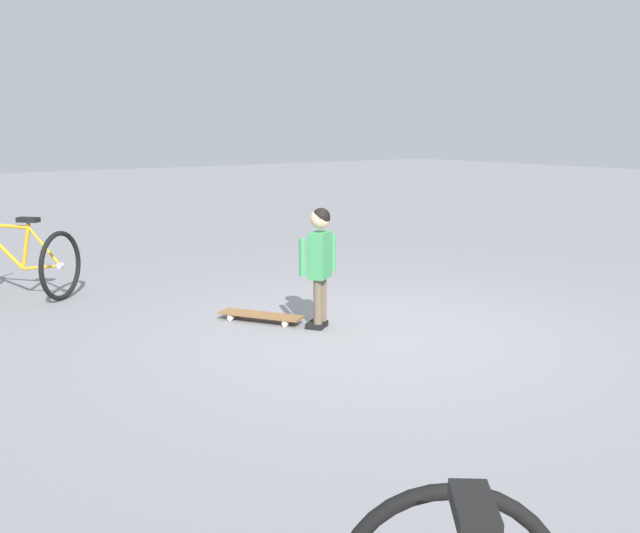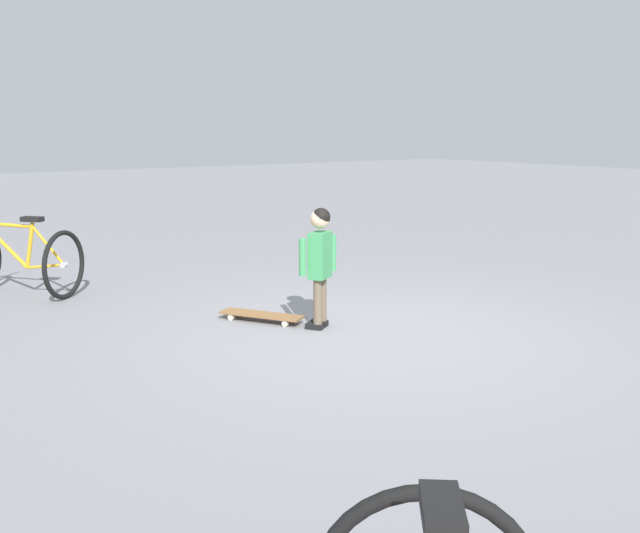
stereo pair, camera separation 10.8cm
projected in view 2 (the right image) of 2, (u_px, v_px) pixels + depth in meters
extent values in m
plane|color=gray|center=(375.00, 335.00, 6.10)|extent=(50.00, 50.00, 0.00)
cylinder|color=brown|center=(318.00, 303.00, 6.23)|extent=(0.08, 0.08, 0.42)
cube|color=black|center=(315.00, 326.00, 6.29)|extent=(0.17, 0.15, 0.05)
cylinder|color=brown|center=(322.00, 300.00, 6.33)|extent=(0.08, 0.08, 0.42)
cube|color=black|center=(319.00, 323.00, 6.39)|extent=(0.17, 0.15, 0.05)
cube|color=#3F9959|center=(320.00, 255.00, 6.21)|extent=(0.25, 0.28, 0.40)
cylinder|color=#3F9959|center=(302.00, 257.00, 6.10)|extent=(0.06, 0.06, 0.32)
cylinder|color=#3F9959|center=(333.00, 253.00, 6.33)|extent=(0.06, 0.06, 0.32)
sphere|color=beige|center=(320.00, 219.00, 6.15)|extent=(0.17, 0.17, 0.17)
sphere|color=black|center=(321.00, 217.00, 6.14)|extent=(0.16, 0.16, 0.16)
cube|color=olive|center=(262.00, 315.00, 6.52)|extent=(0.77, 0.57, 0.02)
cube|color=#B7B7BC|center=(235.00, 313.00, 6.63)|extent=(0.08, 0.11, 0.02)
cube|color=#B7B7BC|center=(289.00, 319.00, 6.42)|extent=(0.08, 0.11, 0.02)
cylinder|color=beige|center=(231.00, 317.00, 6.57)|extent=(0.06, 0.05, 0.06)
cylinder|color=beige|center=(239.00, 314.00, 6.70)|extent=(0.06, 0.05, 0.06)
cylinder|color=beige|center=(285.00, 324.00, 6.36)|extent=(0.06, 0.05, 0.06)
cylinder|color=beige|center=(292.00, 320.00, 6.49)|extent=(0.06, 0.05, 0.06)
torus|color=black|center=(64.00, 265.00, 7.34)|extent=(0.50, 0.57, 0.71)
cylinder|color=#B7B7BC|center=(64.00, 265.00, 7.34)|extent=(0.08, 0.08, 0.06)
cylinder|color=gold|center=(5.00, 245.00, 7.46)|extent=(0.42, 0.37, 0.48)
cylinder|color=gold|center=(8.00, 225.00, 7.41)|extent=(0.47, 0.41, 0.06)
cylinder|color=gold|center=(30.00, 246.00, 7.39)|extent=(0.13, 0.12, 0.48)
cylinder|color=gold|center=(46.00, 266.00, 7.39)|extent=(0.35, 0.30, 0.08)
cylinder|color=gold|center=(48.00, 246.00, 7.34)|extent=(0.28, 0.25, 0.40)
cube|color=black|center=(32.00, 219.00, 7.33)|extent=(0.23, 0.22, 0.05)
cube|color=black|center=(442.00, 511.00, 1.76)|extent=(0.23, 0.22, 0.05)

